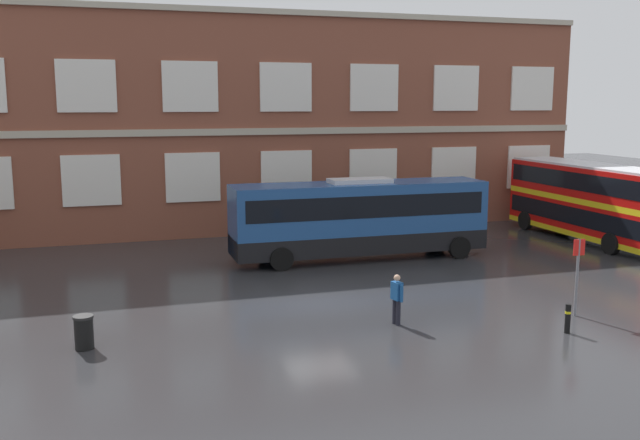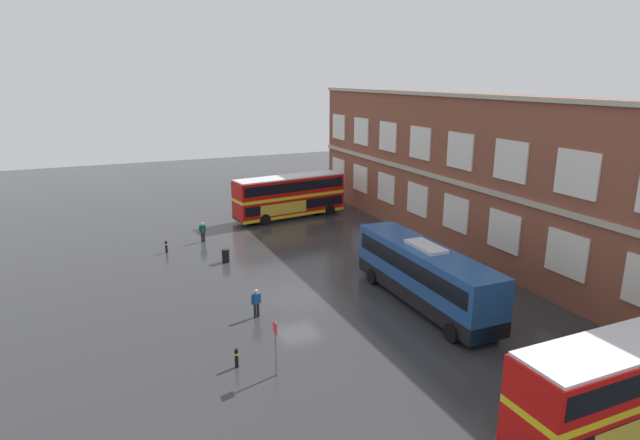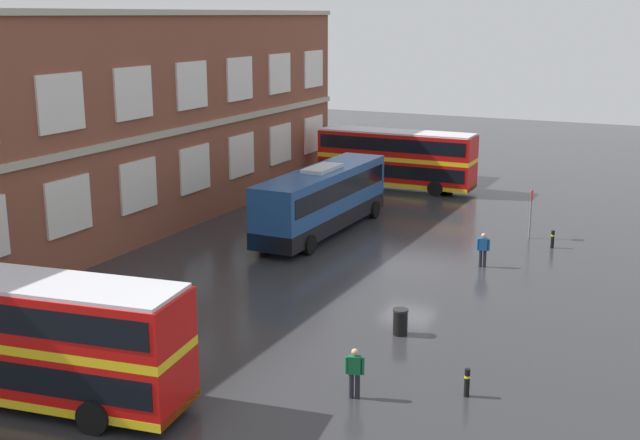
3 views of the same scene
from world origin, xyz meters
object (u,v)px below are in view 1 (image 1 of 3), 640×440
double_decker_middle (590,200)px  safety_bollard_east (568,318)px  second_passenger (397,297)px  touring_coach (360,219)px  station_litter_bin (84,332)px  bus_stand_flag (578,270)px

double_decker_middle → safety_bollard_east: bearing=-130.0°
second_passenger → touring_coach: bearing=76.5°
double_decker_middle → second_passenger: size_ratio=6.48×
station_litter_bin → safety_bollard_east: station_litter_bin is taller
station_litter_bin → safety_bollard_east: (14.73, -3.08, -0.03)m
station_litter_bin → safety_bollard_east: 15.05m
touring_coach → second_passenger: bearing=-103.5°
touring_coach → safety_bollard_east: touring_coach is taller
double_decker_middle → touring_coach: 13.23m
second_passenger → bus_stand_flag: (6.28, -0.97, 0.70)m
touring_coach → safety_bollard_east: size_ratio=12.66×
safety_bollard_east → double_decker_middle: bearing=50.0°
bus_stand_flag → safety_bollard_east: (-1.42, -1.49, -1.14)m
station_litter_bin → safety_bollard_east: size_ratio=1.08×
second_passenger → safety_bollard_east: bearing=-26.9°
second_passenger → bus_stand_flag: bearing=-8.8°
second_passenger → station_litter_bin: second_passenger is taller
station_litter_bin → bus_stand_flag: bearing=-5.6°
bus_stand_flag → second_passenger: bearing=171.2°
safety_bollard_east → station_litter_bin: bearing=168.2°
second_passenger → station_litter_bin: (-9.87, 0.62, -0.41)m
bus_stand_flag → safety_bollard_east: size_ratio=2.84×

